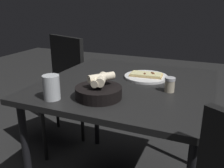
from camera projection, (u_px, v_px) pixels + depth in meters
dining_table at (127, 94)px, 1.43m from camera, size 0.96×0.96×0.75m
pizza_plate at (146, 76)px, 1.49m from camera, size 0.26×0.26×0.04m
bread_basket at (99, 90)px, 1.17m from camera, size 0.23×0.23×0.12m
beer_glass at (52, 89)px, 1.15m from camera, size 0.08×0.08×0.12m
pepper_shaker at (170, 85)px, 1.25m from camera, size 0.05×0.05×0.08m
chair_far at (57, 84)px, 2.09m from camera, size 0.56×0.56×0.92m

